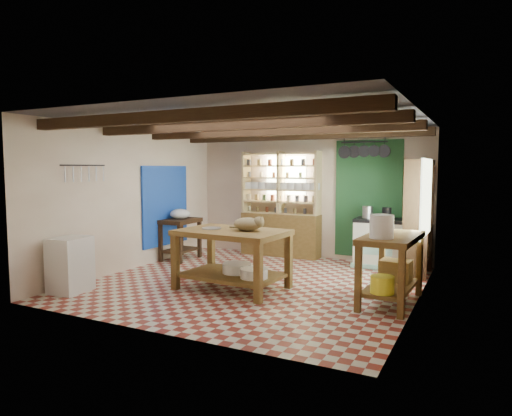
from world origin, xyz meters
The scene contains 30 objects.
floor centered at (0.00, 0.00, -0.01)m, with size 5.00×5.00×0.02m, color maroon.
ceiling centered at (0.00, 0.00, 2.60)m, with size 5.00×5.00×0.02m, color #4D4D53.
wall_back centered at (0.00, 2.50, 1.30)m, with size 5.00×0.04×2.60m, color beige.
wall_front centered at (0.00, -2.50, 1.30)m, with size 5.00×0.04×2.60m, color beige.
wall_left centered at (-2.50, 0.00, 1.30)m, with size 0.04×5.00×2.60m, color beige.
wall_right centered at (2.50, 0.00, 1.30)m, with size 0.04×5.00×2.60m, color beige.
ceiling_beams centered at (0.00, 0.00, 2.48)m, with size 5.00×3.80×0.15m, color #352112.
blue_wall_patch centered at (-2.47, 0.90, 1.10)m, with size 0.04×1.40×1.60m, color #1845B9.
green_wall_patch centered at (1.25, 2.47, 1.25)m, with size 1.30×0.04×2.30m, color #205028.
window_back centered at (-0.50, 2.48, 1.70)m, with size 0.90×0.02×0.80m, color #B5C5AF.
window_right centered at (2.48, 1.00, 1.40)m, with size 0.02×1.30×1.20m, color #B5C5AF.
utensil_rail centered at (-2.44, -1.20, 1.78)m, with size 0.06×0.90×0.28m, color black.
pot_rack centered at (1.25, 2.05, 2.18)m, with size 0.86×0.12×0.36m, color black.
shelving_unit centered at (-0.55, 2.31, 1.10)m, with size 1.70×0.34×2.20m, color #DBBC7E.
tall_rack centered at (2.28, 1.80, 1.00)m, with size 0.40×0.86×2.00m, color #352112.
work_table centered at (-0.14, -0.47, 0.46)m, with size 1.61×1.07×0.91m, color brown.
stove centered at (1.57, 2.15, 0.46)m, with size 0.93×0.63×0.91m, color beige.
prep_table centered at (-2.20, 1.02, 0.42)m, with size 0.56×0.82×0.83m, color #352112.
white_cabinet centered at (-2.22, -1.72, 0.41)m, with size 0.46×0.55×0.83m, color white.
right_counter centered at (2.18, -0.16, 0.47)m, with size 0.66×1.32×0.95m, color brown.
cat centered at (0.11, -0.43, 1.01)m, with size 0.44×0.34×0.20m, color #9B865A.
steel_tray centered at (-0.49, -0.49, 0.92)m, with size 0.30×0.30×0.02m, color #B3B4BB.
basin_large centered at (-0.09, -0.42, 0.32)m, with size 0.44×0.44×0.15m, color white.
basin_small centered at (0.30, -0.60, 0.31)m, with size 0.40×0.40×0.14m, color white.
kettle_left centered at (1.32, 2.14, 1.03)m, with size 0.20×0.20×0.23m, color #B3B4BB.
kettle_right centered at (1.67, 2.16, 1.02)m, with size 0.17×0.17×0.21m, color black.
enamel_bowl centered at (-2.20, 1.02, 0.93)m, with size 0.41×0.41×0.20m, color white.
white_bucket centered at (2.11, -0.50, 1.10)m, with size 0.31×0.31×0.31m, color white.
wicker_basket centered at (2.19, 0.14, 0.40)m, with size 0.42×0.34×0.29m, color #A98544.
yellow_tub centered at (2.16, -0.61, 0.36)m, with size 0.30×0.30×0.22m, color #FFF72A.
Camera 1 is at (3.30, -6.47, 1.85)m, focal length 32.00 mm.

